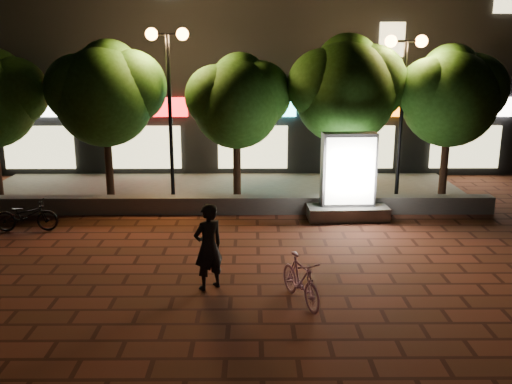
{
  "coord_description": "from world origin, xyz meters",
  "views": [
    {
      "loc": [
        0.97,
        -11.46,
        4.59
      ],
      "look_at": [
        1.07,
        1.5,
        1.27
      ],
      "focal_mm": 38.61,
      "sensor_mm": 36.0,
      "label": 1
    }
  ],
  "objects_px": {
    "street_lamp_right": "(404,76)",
    "scooter_parked": "(26,215)",
    "tree_left": "(106,90)",
    "scooter_pink": "(301,280)",
    "ad_kiosk": "(348,184)",
    "rider": "(208,247)",
    "tree_mid": "(238,98)",
    "tree_right": "(347,86)",
    "street_lamp_left": "(168,71)",
    "tree_far_right": "(451,93)"
  },
  "relations": [
    {
      "from": "tree_right",
      "to": "rider",
      "type": "xyz_separation_m",
      "value": [
        -3.75,
        -6.74,
        -2.69
      ]
    },
    {
      "from": "street_lamp_right",
      "to": "scooter_parked",
      "type": "xyz_separation_m",
      "value": [
        -10.46,
        -2.83,
        -3.47
      ]
    },
    {
      "from": "tree_right",
      "to": "street_lamp_right",
      "type": "xyz_separation_m",
      "value": [
        1.64,
        -0.26,
        0.33
      ]
    },
    {
      "from": "tree_left",
      "to": "tree_right",
      "type": "xyz_separation_m",
      "value": [
        7.3,
        0.0,
        0.12
      ]
    },
    {
      "from": "tree_left",
      "to": "street_lamp_right",
      "type": "xyz_separation_m",
      "value": [
        8.95,
        -0.26,
        0.45
      ]
    },
    {
      "from": "tree_left",
      "to": "street_lamp_left",
      "type": "height_order",
      "value": "street_lamp_left"
    },
    {
      "from": "tree_far_right",
      "to": "scooter_pink",
      "type": "distance_m",
      "value": 9.49
    },
    {
      "from": "rider",
      "to": "scooter_parked",
      "type": "xyz_separation_m",
      "value": [
        -5.06,
        3.64,
        -0.45
      ]
    },
    {
      "from": "scooter_pink",
      "to": "rider",
      "type": "bearing_deg",
      "value": 138.24
    },
    {
      "from": "tree_left",
      "to": "street_lamp_right",
      "type": "relative_size",
      "value": 0.98
    },
    {
      "from": "tree_mid",
      "to": "ad_kiosk",
      "type": "xyz_separation_m",
      "value": [
        3.1,
        -1.96,
        -2.24
      ]
    },
    {
      "from": "tree_mid",
      "to": "tree_left",
      "type": "bearing_deg",
      "value": 180.0
    },
    {
      "from": "tree_left",
      "to": "scooter_pink",
      "type": "bearing_deg",
      "value": -54.3
    },
    {
      "from": "scooter_parked",
      "to": "tree_left",
      "type": "bearing_deg",
      "value": -30.36
    },
    {
      "from": "tree_left",
      "to": "scooter_pink",
      "type": "xyz_separation_m",
      "value": [
        5.32,
        -7.4,
        -2.99
      ]
    },
    {
      "from": "tree_far_right",
      "to": "street_lamp_left",
      "type": "bearing_deg",
      "value": -178.24
    },
    {
      "from": "tree_far_right",
      "to": "rider",
      "type": "bearing_deg",
      "value": -135.87
    },
    {
      "from": "tree_far_right",
      "to": "tree_left",
      "type": "bearing_deg",
      "value": 180.0
    },
    {
      "from": "tree_far_right",
      "to": "street_lamp_right",
      "type": "distance_m",
      "value": 1.66
    },
    {
      "from": "scooter_pink",
      "to": "scooter_parked",
      "type": "height_order",
      "value": "scooter_pink"
    },
    {
      "from": "street_lamp_right",
      "to": "scooter_pink",
      "type": "relative_size",
      "value": 3.27
    },
    {
      "from": "tree_far_right",
      "to": "street_lamp_left",
      "type": "xyz_separation_m",
      "value": [
        -8.55,
        -0.26,
        0.66
      ]
    },
    {
      "from": "tree_mid",
      "to": "tree_right",
      "type": "bearing_deg",
      "value": 0.0
    },
    {
      "from": "street_lamp_left",
      "to": "street_lamp_right",
      "type": "distance_m",
      "value": 7.0
    },
    {
      "from": "street_lamp_right",
      "to": "scooter_parked",
      "type": "relative_size",
      "value": 3.06
    },
    {
      "from": "ad_kiosk",
      "to": "rider",
      "type": "distance_m",
      "value": 5.95
    },
    {
      "from": "tree_far_right",
      "to": "street_lamp_left",
      "type": "height_order",
      "value": "street_lamp_left"
    },
    {
      "from": "tree_left",
      "to": "tree_right",
      "type": "distance_m",
      "value": 7.3
    },
    {
      "from": "tree_mid",
      "to": "rider",
      "type": "height_order",
      "value": "tree_mid"
    },
    {
      "from": "tree_mid",
      "to": "street_lamp_right",
      "type": "relative_size",
      "value": 0.9
    },
    {
      "from": "tree_mid",
      "to": "tree_right",
      "type": "distance_m",
      "value": 3.32
    },
    {
      "from": "tree_left",
      "to": "tree_far_right",
      "type": "bearing_deg",
      "value": -0.0
    },
    {
      "from": "ad_kiosk",
      "to": "rider",
      "type": "relative_size",
      "value": 1.39
    },
    {
      "from": "tree_far_right",
      "to": "scooter_pink",
      "type": "xyz_separation_m",
      "value": [
        -5.18,
        -7.4,
        -2.91
      ]
    },
    {
      "from": "tree_mid",
      "to": "street_lamp_left",
      "type": "relative_size",
      "value": 0.87
    },
    {
      "from": "street_lamp_right",
      "to": "rider",
      "type": "distance_m",
      "value": 8.95
    },
    {
      "from": "street_lamp_right",
      "to": "scooter_pink",
      "type": "xyz_separation_m",
      "value": [
        -3.63,
        -7.14,
        -3.44
      ]
    },
    {
      "from": "street_lamp_right",
      "to": "tree_right",
      "type": "bearing_deg",
      "value": 170.9
    },
    {
      "from": "tree_far_right",
      "to": "ad_kiosk",
      "type": "relative_size",
      "value": 1.96
    },
    {
      "from": "street_lamp_right",
      "to": "tree_far_right",
      "type": "bearing_deg",
      "value": 9.61
    },
    {
      "from": "tree_left",
      "to": "scooter_parked",
      "type": "height_order",
      "value": "tree_left"
    },
    {
      "from": "scooter_parked",
      "to": "tree_right",
      "type": "bearing_deg",
      "value": -74.98
    },
    {
      "from": "tree_far_right",
      "to": "street_lamp_right",
      "type": "bearing_deg",
      "value": -170.39
    },
    {
      "from": "tree_right",
      "to": "tree_left",
      "type": "bearing_deg",
      "value": -180.0
    },
    {
      "from": "street_lamp_right",
      "to": "scooter_parked",
      "type": "distance_m",
      "value": 11.37
    },
    {
      "from": "tree_right",
      "to": "scooter_parked",
      "type": "distance_m",
      "value": 9.85
    },
    {
      "from": "street_lamp_left",
      "to": "rider",
      "type": "xyz_separation_m",
      "value": [
        1.61,
        -6.47,
        -3.15
      ]
    },
    {
      "from": "scooter_pink",
      "to": "scooter_parked",
      "type": "relative_size",
      "value": 0.94
    },
    {
      "from": "tree_mid",
      "to": "ad_kiosk",
      "type": "distance_m",
      "value": 4.3
    },
    {
      "from": "tree_right",
      "to": "rider",
      "type": "height_order",
      "value": "tree_right"
    }
  ]
}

